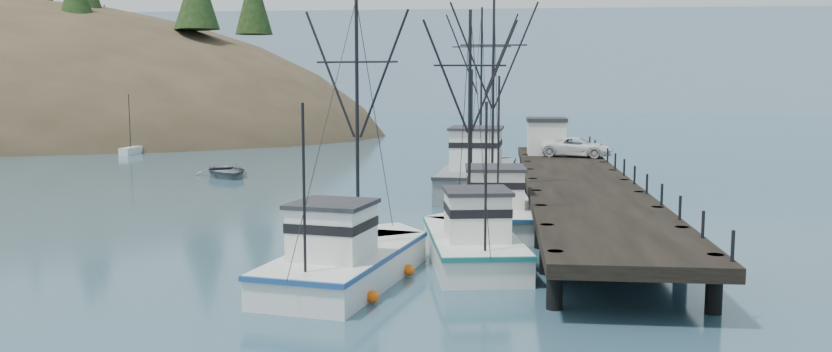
{
  "coord_description": "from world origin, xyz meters",
  "views": [
    {
      "loc": [
        9.54,
        -30.97,
        7.73
      ],
      "look_at": [
        4.98,
        12.34,
        2.5
      ],
      "focal_mm": 35.0,
      "sensor_mm": 36.0,
      "label": 1
    }
  ],
  "objects_px": {
    "trawler_mid": "(349,260)",
    "trawler_far": "(493,209)",
    "pier_shed": "(546,136)",
    "pickup_truck": "(577,147)",
    "pier": "(578,184)",
    "trawler_near": "(472,242)",
    "motorboat": "(226,177)",
    "work_vessel": "(479,175)"
  },
  "relations": [
    {
      "from": "trawler_mid",
      "to": "pier_shed",
      "type": "relative_size",
      "value": 3.52
    },
    {
      "from": "trawler_far",
      "to": "pier_shed",
      "type": "distance_m",
      "value": 20.13
    },
    {
      "from": "trawler_far",
      "to": "pickup_truck",
      "type": "bearing_deg",
      "value": 71.28
    },
    {
      "from": "pickup_truck",
      "to": "pier",
      "type": "bearing_deg",
      "value": -167.64
    },
    {
      "from": "trawler_near",
      "to": "work_vessel",
      "type": "relative_size",
      "value": 0.71
    },
    {
      "from": "trawler_far",
      "to": "trawler_mid",
      "type": "bearing_deg",
      "value": -112.78
    },
    {
      "from": "pier_shed",
      "to": "trawler_near",
      "type": "bearing_deg",
      "value": -99.24
    },
    {
      "from": "pier_shed",
      "to": "pickup_truck",
      "type": "height_order",
      "value": "pier_shed"
    },
    {
      "from": "trawler_far",
      "to": "pier_shed",
      "type": "xyz_separation_m",
      "value": [
        3.83,
        19.59,
        2.6
      ]
    },
    {
      "from": "trawler_near",
      "to": "motorboat",
      "type": "height_order",
      "value": "trawler_near"
    },
    {
      "from": "pier",
      "to": "work_vessel",
      "type": "bearing_deg",
      "value": 126.07
    },
    {
      "from": "motorboat",
      "to": "pickup_truck",
      "type": "bearing_deg",
      "value": -34.17
    },
    {
      "from": "trawler_mid",
      "to": "trawler_far",
      "type": "xyz_separation_m",
      "value": [
        5.38,
        12.81,
        0.0
      ]
    },
    {
      "from": "work_vessel",
      "to": "pier_shed",
      "type": "xyz_separation_m",
      "value": [
        4.93,
        7.31,
        2.19
      ]
    },
    {
      "from": "trawler_mid",
      "to": "pickup_truck",
      "type": "height_order",
      "value": "trawler_mid"
    },
    {
      "from": "trawler_near",
      "to": "pickup_truck",
      "type": "xyz_separation_m",
      "value": [
        6.82,
        26.63,
        1.9
      ]
    },
    {
      "from": "pier",
      "to": "trawler_mid",
      "type": "bearing_deg",
      "value": -121.15
    },
    {
      "from": "trawler_mid",
      "to": "pier_shed",
      "type": "bearing_deg",
      "value": 74.14
    },
    {
      "from": "trawler_near",
      "to": "pickup_truck",
      "type": "bearing_deg",
      "value": 75.64
    },
    {
      "from": "pier",
      "to": "pickup_truck",
      "type": "bearing_deg",
      "value": 85.11
    },
    {
      "from": "pier",
      "to": "trawler_near",
      "type": "relative_size",
      "value": 4.0
    },
    {
      "from": "pier_shed",
      "to": "work_vessel",
      "type": "bearing_deg",
      "value": -124.01
    },
    {
      "from": "motorboat",
      "to": "trawler_mid",
      "type": "bearing_deg",
      "value": -94.72
    },
    {
      "from": "trawler_far",
      "to": "pier_shed",
      "type": "relative_size",
      "value": 3.95
    },
    {
      "from": "pier",
      "to": "trawler_far",
      "type": "xyz_separation_m",
      "value": [
        -4.84,
        -4.1,
        -0.87
      ]
    },
    {
      "from": "trawler_near",
      "to": "pier_shed",
      "type": "xyz_separation_m",
      "value": [
        4.63,
        28.48,
        2.6
      ]
    },
    {
      "from": "trawler_near",
      "to": "work_vessel",
      "type": "bearing_deg",
      "value": 90.82
    },
    {
      "from": "trawler_near",
      "to": "trawler_far",
      "type": "distance_m",
      "value": 8.93
    },
    {
      "from": "trawler_mid",
      "to": "trawler_far",
      "type": "distance_m",
      "value": 13.89
    },
    {
      "from": "trawler_mid",
      "to": "motorboat",
      "type": "relative_size",
      "value": 1.92
    },
    {
      "from": "trawler_near",
      "to": "motorboat",
      "type": "distance_m",
      "value": 34.74
    },
    {
      "from": "trawler_near",
      "to": "trawler_mid",
      "type": "relative_size",
      "value": 0.98
    },
    {
      "from": "trawler_far",
      "to": "pickup_truck",
      "type": "height_order",
      "value": "trawler_far"
    },
    {
      "from": "trawler_far",
      "to": "work_vessel",
      "type": "bearing_deg",
      "value": 95.16
    },
    {
      "from": "pickup_truck",
      "to": "pier_shed",
      "type": "bearing_deg",
      "value": 66.94
    },
    {
      "from": "work_vessel",
      "to": "trawler_near",
      "type": "bearing_deg",
      "value": -89.18
    },
    {
      "from": "trawler_mid",
      "to": "pier",
      "type": "bearing_deg",
      "value": 58.85
    },
    {
      "from": "pier_shed",
      "to": "pickup_truck",
      "type": "xyz_separation_m",
      "value": [
        2.18,
        -1.85,
        -0.7
      ]
    },
    {
      "from": "pickup_truck",
      "to": "trawler_mid",
      "type": "bearing_deg",
      "value": 176.8
    },
    {
      "from": "pickup_truck",
      "to": "motorboat",
      "type": "relative_size",
      "value": 0.88
    },
    {
      "from": "trawler_far",
      "to": "motorboat",
      "type": "height_order",
      "value": "trawler_far"
    },
    {
      "from": "trawler_far",
      "to": "pickup_truck",
      "type": "distance_m",
      "value": 18.82
    }
  ]
}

